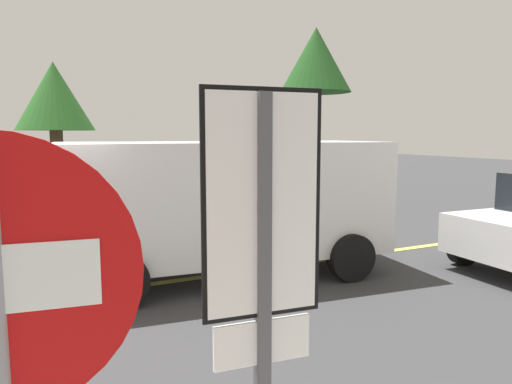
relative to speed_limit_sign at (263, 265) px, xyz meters
name	(u,v)px	position (x,y,z in m)	size (l,w,h in m)	color
ground_plane	(18,303)	(-1.13, 5.31, -1.76)	(80.00, 80.00, 0.00)	#38383A
lane_marking_centre	(220,275)	(1.87, 5.31, -1.76)	(28.00, 0.16, 0.01)	#E0D14C
speed_limit_sign	(263,265)	(0.00, 0.00, 0.00)	(0.54, 0.07, 2.52)	#4C4C51
white_van	(227,199)	(2.01, 5.29, -0.50)	(5.37, 2.66, 2.20)	white
tree_left_verge	(316,62)	(7.93, 11.86, 2.96)	(2.39, 2.39, 5.85)	#513823
tree_centre_verge	(54,99)	(-0.09, 13.82, 1.63)	(2.30, 2.30, 4.48)	#513823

